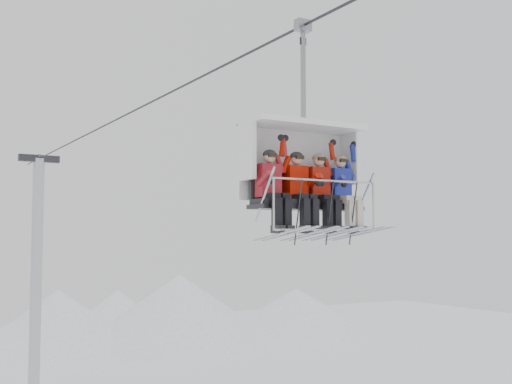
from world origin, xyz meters
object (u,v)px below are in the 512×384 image
skier_far_right (343,190)px  skier_center_right (321,189)px  lift_tower_right (35,308)px  skier_center_left (299,188)px  chairlift_carrier (300,165)px  skier_far_left (272,187)px

skier_far_right → skier_center_right: bearing=180.0°
lift_tower_right → skier_center_left: 24.35m
lift_tower_right → skier_center_right: (0.27, -23.94, 4.43)m
chairlift_carrier → skier_far_left: 0.98m
skier_far_left → skier_center_right: size_ratio=1.00×
skier_far_left → skier_center_right: same height
skier_far_left → skier_far_right: (1.58, 0.00, 0.00)m
skier_far_right → skier_center_left: bearing=180.0°
chairlift_carrier → skier_far_right: size_ratio=2.36×
skier_center_left → skier_center_right: size_ratio=1.00×
skier_center_right → chairlift_carrier: bearing=131.6°
skier_far_left → skier_center_left: size_ratio=1.00×
skier_far_left → skier_center_right: 1.07m
chairlift_carrier → skier_center_left: chairlift_carrier is taller
skier_center_right → skier_far_left: bearing=180.0°
skier_center_left → skier_far_left: bearing=180.0°
chairlift_carrier → skier_center_right: 0.62m
skier_far_left → skier_far_right: 1.58m
lift_tower_right → chairlift_carrier: bearing=-90.0°
lift_tower_right → skier_center_left: bearing=-90.5°
skier_center_right → skier_far_right: same height
skier_far_left → chairlift_carrier: bearing=20.8°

